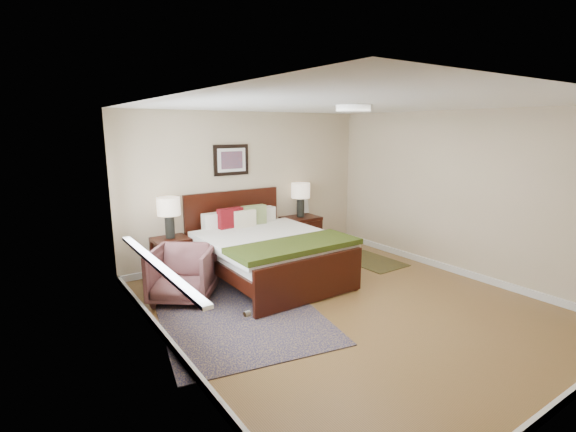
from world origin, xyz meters
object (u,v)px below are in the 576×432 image
(nightstand_left, at_px, (171,246))
(armchair, at_px, (183,274))
(rug_persian, at_px, (237,311))
(lamp_left, at_px, (169,210))
(bed, at_px, (266,244))
(lamp_right, at_px, (301,193))
(nightstand_right, at_px, (301,230))

(nightstand_left, xyz_separation_m, armchair, (-0.17, -0.89, -0.14))
(nightstand_left, height_order, armchair, armchair)
(rug_persian, bearing_deg, armchair, 130.67)
(lamp_left, height_order, armchair, lamp_left)
(bed, distance_m, nightstand_left, 1.42)
(nightstand_left, relative_size, rug_persian, 0.24)
(bed, xyz_separation_m, armchair, (-1.32, -0.05, -0.19))
(lamp_left, relative_size, lamp_right, 1.00)
(nightstand_right, relative_size, armchair, 0.83)
(bed, xyz_separation_m, rug_persian, (-0.91, -0.77, -0.54))
(nightstand_right, xyz_separation_m, lamp_right, (0.00, 0.01, 0.68))
(nightstand_right, relative_size, lamp_left, 1.08)
(lamp_left, bearing_deg, armchair, -100.51)
(rug_persian, bearing_deg, nightstand_left, 109.65)
(armchair, bearing_deg, rug_persian, -22.88)
(bed, height_order, nightstand_left, bed)
(nightstand_left, height_order, lamp_left, lamp_left)
(lamp_right, bearing_deg, nightstand_left, -179.49)
(armchair, height_order, rug_persian, armchair)
(armchair, distance_m, rug_persian, 0.90)
(nightstand_right, xyz_separation_m, lamp_left, (-2.41, 0.01, 0.65))
(nightstand_left, xyz_separation_m, lamp_left, (0.00, 0.02, 0.55))
(nightstand_left, bearing_deg, armchair, -100.76)
(nightstand_right, xyz_separation_m, rug_persian, (-2.17, -1.62, -0.40))
(rug_persian, bearing_deg, lamp_left, 109.54)
(lamp_right, xyz_separation_m, rug_persian, (-2.17, -1.63, -1.08))
(bed, bearing_deg, rug_persian, -139.60)
(lamp_right, bearing_deg, armchair, -160.58)
(rug_persian, bearing_deg, nightstand_right, 47.86)
(lamp_left, relative_size, rug_persian, 0.23)
(bed, bearing_deg, lamp_right, 34.29)
(nightstand_right, height_order, lamp_left, lamp_left)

